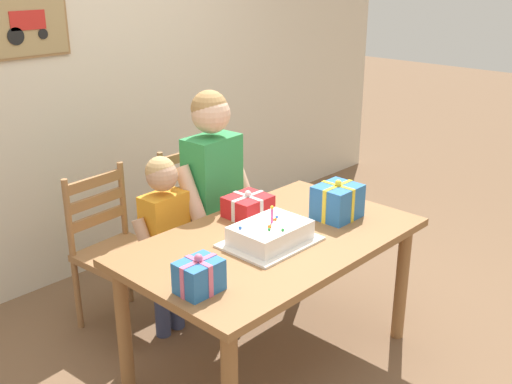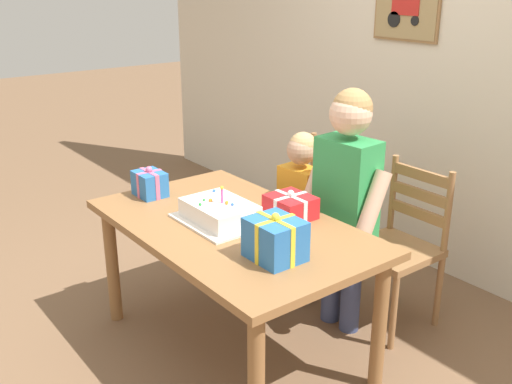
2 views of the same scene
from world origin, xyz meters
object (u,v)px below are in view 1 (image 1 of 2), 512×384
Objects in this scene: gift_box_beside_cake at (199,276)px; gift_box_red_large at (337,202)px; birthday_cake at (270,234)px; child_older at (213,182)px; dining_table at (273,254)px; gift_box_corner_small at (248,206)px; chair_right at (201,218)px; chair_left at (117,251)px; child_younger at (165,230)px.

gift_box_red_large is at bearing 3.00° from gift_box_beside_cake.
child_older is (0.23, 0.65, 0.05)m from birthday_cake.
dining_table is 0.34m from gift_box_corner_small.
birthday_cake and chair_right have the same top height.
birthday_cake is 1.06m from chair_right.
chair_left is at bearing 105.84° from birthday_cake.
child_older is at bearing 74.55° from dining_table.
birthday_cake is at bearing 175.07° from gift_box_red_large.
birthday_cake is at bearing -112.15° from chair_right.
gift_box_beside_cake is 0.87m from child_younger.
dining_table is at bearing 29.92° from birthday_cake.
child_younger is (-0.13, 0.65, -0.14)m from birthday_cake.
child_older is 0.40m from child_younger.
gift_box_red_large is 1.27× the size of gift_box_beside_cake.
dining_table is at bearing 12.14° from gift_box_beside_cake.
dining_table is at bearing -111.69° from gift_box_corner_small.
birthday_cake reaches higher than dining_table.
birthday_cake is 2.38× the size of gift_box_beside_cake.
child_younger is at bearing 179.89° from child_older.
gift_box_red_large is 1.04m from chair_right.
gift_box_red_large reaches higher than chair_right.
dining_table is at bearing -105.45° from child_older.
gift_box_corner_small is (0.71, 0.41, -0.01)m from gift_box_beside_cake.
gift_box_red_large is at bearing -69.96° from child_older.
chair_left reaches higher than dining_table.
birthday_cake is 0.48× the size of chair_right.
child_younger is (0.14, -0.28, 0.17)m from chair_left.
gift_box_beside_cake is at bearing -105.06° from chair_left.
child_younger is (-0.51, -0.28, 0.17)m from chair_right.
gift_box_corner_small is 0.21× the size of child_younger.
child_younger is at bearing 131.41° from gift_box_red_large.
child_older reaches higher than chair_left.
gift_box_beside_cake is (-1.03, -0.05, -0.02)m from gift_box_red_large.
gift_box_red_large is at bearing -4.93° from birthday_cake.
chair_left is 1.00× the size of chair_right.
gift_box_corner_small is 0.34m from child_older.
chair_right is (0.21, 0.62, -0.32)m from gift_box_corner_small.
gift_box_corner_small is 0.73m from chair_right.
dining_table is 0.67m from child_older.
chair_left is at bearing 127.46° from gift_box_red_large.
chair_right is (-0.10, 0.98, -0.35)m from gift_box_red_large.
child_older reaches higher than child_younger.
gift_box_red_large is 0.17× the size of child_older.
chair_right is at bearing 70.37° from dining_table.
child_older is (0.17, 0.62, 0.19)m from dining_table.
gift_box_corner_small is at bearing -48.30° from child_younger.
dining_table is at bearing -70.19° from chair_left.
dining_table is 1.62× the size of chair_left.
child_younger reaches higher than chair_left.
child_older reaches higher than gift_box_beside_cake.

